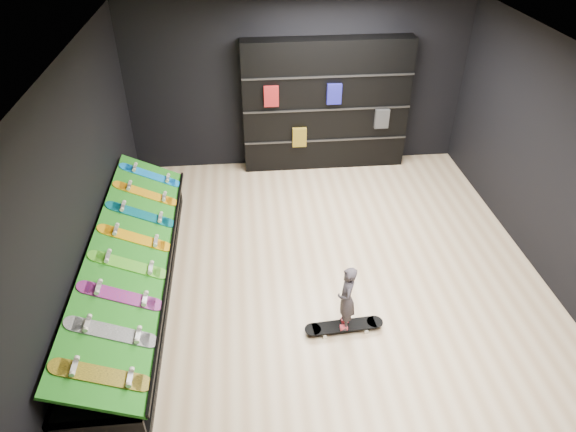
{
  "coord_description": "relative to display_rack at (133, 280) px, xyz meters",
  "views": [
    {
      "loc": [
        -1.03,
        -5.2,
        4.75
      ],
      "look_at": [
        -0.5,
        0.2,
        1.0
      ],
      "focal_mm": 32.0,
      "sensor_mm": 36.0,
      "label": 1
    }
  ],
  "objects": [
    {
      "name": "floor",
      "position": [
        2.55,
        0.0,
        -0.25
      ],
      "size": [
        6.0,
        7.0,
        0.01
      ],
      "primitive_type": "cube",
      "color": "beige",
      "rests_on": "ground"
    },
    {
      "name": "ceiling",
      "position": [
        2.55,
        0.0,
        2.75
      ],
      "size": [
        6.0,
        7.0,
        0.01
      ],
      "primitive_type": "cube",
      "color": "white",
      "rests_on": "ground"
    },
    {
      "name": "wall_back",
      "position": [
        2.55,
        3.5,
        1.25
      ],
      "size": [
        6.0,
        0.02,
        3.0
      ],
      "primitive_type": "cube",
      "color": "black",
      "rests_on": "ground"
    },
    {
      "name": "wall_left",
      "position": [
        -0.45,
        0.0,
        1.25
      ],
      "size": [
        0.02,
        7.0,
        3.0
      ],
      "primitive_type": "cube",
      "color": "black",
      "rests_on": "ground"
    },
    {
      "name": "wall_right",
      "position": [
        5.55,
        0.0,
        1.25
      ],
      "size": [
        0.02,
        7.0,
        3.0
      ],
      "primitive_type": "cube",
      "color": "black",
      "rests_on": "ground"
    },
    {
      "name": "display_rack",
      "position": [
        0.0,
        0.0,
        0.0
      ],
      "size": [
        0.9,
        4.5,
        0.5
      ],
      "primitive_type": null,
      "color": "black",
      "rests_on": "ground"
    },
    {
      "name": "turf_ramp",
      "position": [
        0.05,
        0.0,
        0.46
      ],
      "size": [
        0.92,
        4.5,
        0.46
      ],
      "primitive_type": "cube",
      "rotation": [
        0.0,
        0.44,
        0.0
      ],
      "color": "#166A10",
      "rests_on": "display_rack"
    },
    {
      "name": "back_shelving",
      "position": [
        3.03,
        3.32,
        0.93
      ],
      "size": [
        2.95,
        0.34,
        2.36
      ],
      "primitive_type": "cube",
      "color": "black",
      "rests_on": "ground"
    },
    {
      "name": "floor_skateboard",
      "position": [
        2.63,
        -0.89,
        -0.2
      ],
      "size": [
        0.99,
        0.28,
        0.09
      ],
      "primitive_type": null,
      "rotation": [
        0.0,
        0.0,
        0.06
      ],
      "color": "black",
      "rests_on": "ground"
    },
    {
      "name": "child",
      "position": [
        2.63,
        -0.89,
        0.11
      ],
      "size": [
        0.17,
        0.22,
        0.53
      ],
      "primitive_type": "imported",
      "rotation": [
        0.0,
        0.0,
        -1.72
      ],
      "color": "black",
      "rests_on": "floor_skateboard"
    },
    {
      "name": "display_board_0",
      "position": [
        0.06,
        -1.9,
        0.49
      ],
      "size": [
        0.93,
        0.22,
        0.5
      ],
      "primitive_type": null,
      "rotation": [
        0.0,
        0.44,
        0.0
      ],
      "color": "yellow",
      "rests_on": "turf_ramp"
    },
    {
      "name": "display_board_1",
      "position": [
        0.06,
        -1.36,
        0.49
      ],
      "size": [
        0.93,
        0.22,
        0.5
      ],
      "primitive_type": null,
      "rotation": [
        0.0,
        0.44,
        0.0
      ],
      "color": "black",
      "rests_on": "turf_ramp"
    },
    {
      "name": "display_board_2",
      "position": [
        0.06,
        -0.81,
        0.49
      ],
      "size": [
        0.93,
        0.22,
        0.5
      ],
      "primitive_type": null,
      "rotation": [
        0.0,
        0.44,
        0.0
      ],
      "color": "#2626BF",
      "rests_on": "turf_ramp"
    },
    {
      "name": "display_board_3",
      "position": [
        0.06,
        -0.27,
        0.49
      ],
      "size": [
        0.93,
        0.22,
        0.5
      ],
      "primitive_type": null,
      "rotation": [
        0.0,
        0.44,
        0.0
      ],
      "color": "green",
      "rests_on": "turf_ramp"
    },
    {
      "name": "display_board_4",
      "position": [
        0.06,
        0.27,
        0.49
      ],
      "size": [
        0.93,
        0.22,
        0.5
      ],
      "primitive_type": null,
      "rotation": [
        0.0,
        0.44,
        0.0
      ],
      "color": "yellow",
      "rests_on": "turf_ramp"
    },
    {
      "name": "display_board_5",
      "position": [
        0.06,
        0.81,
        0.49
      ],
      "size": [
        0.93,
        0.22,
        0.5
      ],
      "primitive_type": null,
      "rotation": [
        0.0,
        0.44,
        0.0
      ],
      "color": "#0C8C99",
      "rests_on": "turf_ramp"
    },
    {
      "name": "display_board_6",
      "position": [
        0.06,
        1.36,
        0.49
      ],
      "size": [
        0.93,
        0.22,
        0.5
      ],
      "primitive_type": null,
      "rotation": [
        0.0,
        0.44,
        0.0
      ],
      "color": "orange",
      "rests_on": "turf_ramp"
    },
    {
      "name": "display_board_7",
      "position": [
        0.06,
        1.9,
        0.49
      ],
      "size": [
        0.93,
        0.22,
        0.5
      ],
      "primitive_type": null,
      "rotation": [
        0.0,
        0.44,
        0.0
      ],
      "color": "blue",
      "rests_on": "turf_ramp"
    }
  ]
}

